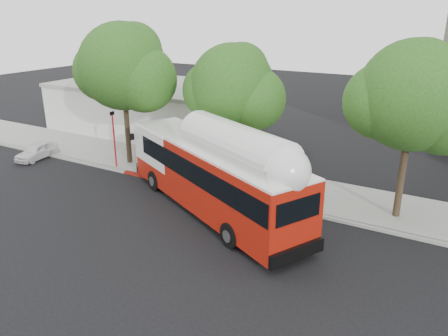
# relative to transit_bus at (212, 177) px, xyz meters

# --- Properties ---
(ground) EXTENTS (120.00, 120.00, 0.00)m
(ground) POSITION_rel_transit_bus_xyz_m (-0.20, -1.70, -2.00)
(ground) COLOR black
(ground) RESTS_ON ground
(sidewalk) EXTENTS (60.00, 5.00, 0.15)m
(sidewalk) POSITION_rel_transit_bus_xyz_m (-0.20, 4.80, -1.93)
(sidewalk) COLOR gray
(sidewalk) RESTS_ON ground
(curb_strip) EXTENTS (60.00, 0.30, 0.15)m
(curb_strip) POSITION_rel_transit_bus_xyz_m (-0.20, 2.20, -1.93)
(curb_strip) COLOR gray
(curb_strip) RESTS_ON ground
(red_curb_segment) EXTENTS (10.00, 0.32, 0.16)m
(red_curb_segment) POSITION_rel_transit_bus_xyz_m (-3.20, 2.20, -1.92)
(red_curb_segment) COLOR maroon
(red_curb_segment) RESTS_ON ground
(street_tree_left) EXTENTS (6.67, 5.80, 9.74)m
(street_tree_left) POSITION_rel_transit_bus_xyz_m (-8.73, 3.86, 4.60)
(street_tree_left) COLOR #2D2116
(street_tree_left) RESTS_ON ground
(street_tree_mid) EXTENTS (5.75, 5.00, 8.62)m
(street_tree_mid) POSITION_rel_transit_bus_xyz_m (-0.80, 4.36, 3.91)
(street_tree_mid) COLOR #2D2116
(street_tree_mid) RESTS_ON ground
(street_tree_right) EXTENTS (6.21, 5.40, 9.18)m
(street_tree_right) POSITION_rel_transit_bus_xyz_m (9.23, 4.16, 4.25)
(street_tree_right) COLOR #2D2116
(street_tree_right) RESTS_ON ground
(low_commercial_bldg) EXTENTS (16.20, 10.20, 4.25)m
(low_commercial_bldg) POSITION_rel_transit_bus_xyz_m (-14.20, 12.30, 0.15)
(low_commercial_bldg) COLOR silver
(low_commercial_bldg) RESTS_ON ground
(transit_bus) EXTENTS (14.03, 8.76, 4.28)m
(transit_bus) POSITION_rel_transit_bus_xyz_m (0.00, 0.00, 0.00)
(transit_bus) COLOR #A4180B
(transit_bus) RESTS_ON ground
(parked_car) EXTENTS (3.59, 1.83, 1.17)m
(parked_car) POSITION_rel_transit_bus_xyz_m (-15.92, 1.30, -1.41)
(parked_car) COLOR silver
(parked_car) RESTS_ON ground
(signal_pole) EXTENTS (0.11, 0.38, 4.00)m
(signal_pole) POSITION_rel_transit_bus_xyz_m (-9.36, 2.61, 0.05)
(signal_pole) COLOR red
(signal_pole) RESTS_ON ground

